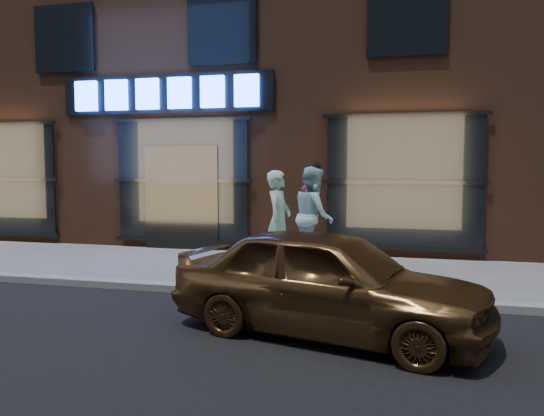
{
  "coord_description": "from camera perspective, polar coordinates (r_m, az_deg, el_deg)",
  "views": [
    {
      "loc": [
        5.01,
        -7.5,
        1.97
      ],
      "look_at": [
        2.74,
        1.6,
        1.2
      ],
      "focal_mm": 35.0,
      "sensor_mm": 36.0,
      "label": 1
    }
  ],
  "objects": [
    {
      "name": "passerby",
      "position": [
        10.95,
        3.88,
        -1.5
      ],
      "size": [
        0.4,
        0.93,
        1.58
      ],
      "primitive_type": "imported",
      "rotation": [
        0.0,
        0.0,
        -1.59
      ],
      "color": "#BC4D80",
      "rests_on": "ground"
    },
    {
      "name": "gold_sedan",
      "position": [
        6.2,
        6.08,
        -7.84
      ],
      "size": [
        3.94,
        2.35,
        1.26
      ],
      "primitive_type": "imported",
      "rotation": [
        0.0,
        0.0,
        1.32
      ],
      "color": "brown",
      "rests_on": "ground"
    },
    {
      "name": "ground",
      "position": [
        9.23,
        -19.48,
        -7.9
      ],
      "size": [
        90.0,
        90.0,
        0.0
      ],
      "primitive_type": "plane",
      "color": "slate",
      "rests_on": "ground"
    },
    {
      "name": "storefront_building",
      "position": [
        16.58,
        -4.02,
        15.74
      ],
      "size": [
        30.2,
        8.28,
        10.3
      ],
      "color": "#54301E",
      "rests_on": "ground"
    },
    {
      "name": "curb",
      "position": [
        9.22,
        -19.49,
        -7.54
      ],
      "size": [
        60.0,
        0.25,
        0.12
      ],
      "primitive_type": "cube",
      "color": "gray",
      "rests_on": "ground"
    },
    {
      "name": "man_bowtie",
      "position": [
        9.94,
        0.72,
        -1.31
      ],
      "size": [
        0.51,
        0.72,
        1.86
      ],
      "primitive_type": "imported",
      "rotation": [
        0.0,
        0.0,
        1.47
      ],
      "color": "#9DCEAA",
      "rests_on": "ground"
    },
    {
      "name": "man_cap",
      "position": [
        10.45,
        4.5,
        -0.82
      ],
      "size": [
        0.97,
        1.11,
        1.94
      ],
      "primitive_type": "imported",
      "rotation": [
        0.0,
        0.0,
        1.86
      ],
      "color": "silver",
      "rests_on": "ground"
    }
  ]
}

